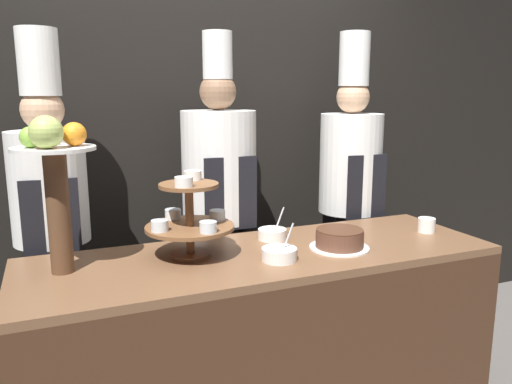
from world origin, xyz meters
TOP-DOWN VIEW (x-y plane):
  - wall_back at (0.00, 1.28)m, footprint 10.00×0.06m
  - buffet_counter at (0.00, 0.33)m, footprint 2.06×0.66m
  - tiered_stand at (-0.31, 0.40)m, footprint 0.37×0.37m
  - fruit_pedestal at (-0.82, 0.39)m, footprint 0.30×0.30m
  - cake_round at (0.33, 0.25)m, footprint 0.27×0.27m
  - cup_white at (0.88, 0.32)m, footprint 0.08×0.08m
  - serving_bowl_near at (0.01, 0.21)m, footprint 0.15×0.15m
  - serving_bowl_far at (0.11, 0.50)m, footprint 0.14×0.14m
  - chef_left at (-0.85, 0.91)m, footprint 0.35×0.35m
  - chef_center_left at (-0.01, 0.90)m, footprint 0.39×0.39m
  - chef_center_right at (0.80, 0.90)m, footprint 0.36×0.36m

SIDE VIEW (x-z plane):
  - buffet_counter at x=0.00m, z-range 0.00..0.86m
  - serving_bowl_far at x=0.11m, z-range 0.81..0.96m
  - serving_bowl_near at x=0.01m, z-range 0.81..0.97m
  - cup_white at x=0.88m, z-range 0.86..0.93m
  - cake_round at x=0.33m, z-range 0.86..0.95m
  - chef_left at x=-0.85m, z-range 0.07..1.90m
  - chef_center_left at x=-0.01m, z-range 0.07..1.92m
  - chef_center_right at x=0.80m, z-range 0.06..1.95m
  - tiered_stand at x=-0.31m, z-range 0.86..1.21m
  - fruit_pedestal at x=-0.82m, z-range 0.96..1.56m
  - wall_back at x=0.00m, z-range 0.00..2.80m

